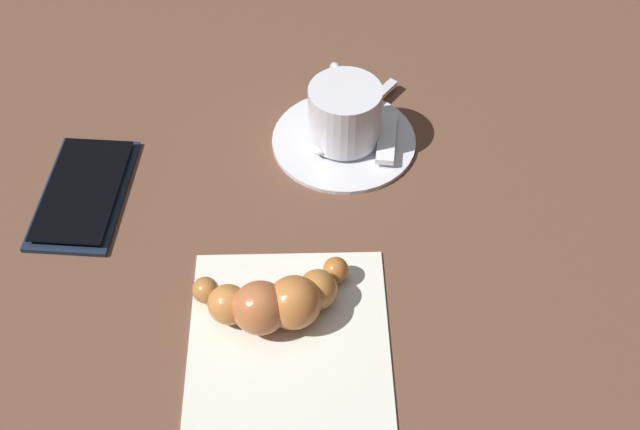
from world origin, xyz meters
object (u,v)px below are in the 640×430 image
Objects in this scene: saucer at (345,139)px; napkin at (289,337)px; espresso_cup at (346,112)px; sugar_packet at (387,137)px; croissant at (276,301)px; cell_phone at (83,192)px; teaspoon at (343,128)px.

saucer reaches higher than napkin.
espresso_cup is 0.05m from sugar_packet.
cell_phone is (-0.11, -0.19, -0.02)m from croissant.
sugar_packet is 0.48× the size of cell_phone.
espresso_cup reaches higher than napkin.
napkin is at bearing -3.89° from teaspoon.
espresso_cup is 0.21m from croissant.
teaspoon is 0.87× the size of cell_phone.
teaspoon is 0.23m from napkin.
teaspoon is at bearing 115.64° from cell_phone.
croissant is at bearing -8.73° from saucer.
sugar_packet is (0.01, 0.04, 0.00)m from teaspoon.
teaspoon reaches higher than cell_phone.
saucer is at bearing 19.52° from espresso_cup.
cell_phone is at bearing -66.23° from saucer.
napkin is (0.22, -0.06, -0.01)m from sugar_packet.
sugar_packet is 0.41× the size of napkin.
espresso_cup is 0.77× the size of teaspoon.
teaspoon is at bearing -154.29° from saucer.
croissant is at bearing 61.26° from cell_phone.
sugar_packet is (0.00, 0.04, 0.01)m from saucer.
cell_phone is (0.10, -0.26, -0.01)m from sugar_packet.
napkin is (0.22, -0.02, -0.00)m from saucer.
sugar_packet is 0.23m from napkin.
saucer is 0.25m from cell_phone.
espresso_cup is 0.57× the size of napkin.
croissant is (-0.02, -0.01, 0.02)m from napkin.
sugar_packet reaches higher than saucer.
saucer is 0.22m from napkin.
espresso_cup is (-0.00, -0.00, 0.03)m from saucer.
espresso_cup reaches higher than cell_phone.
napkin is at bearing -4.90° from saucer.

